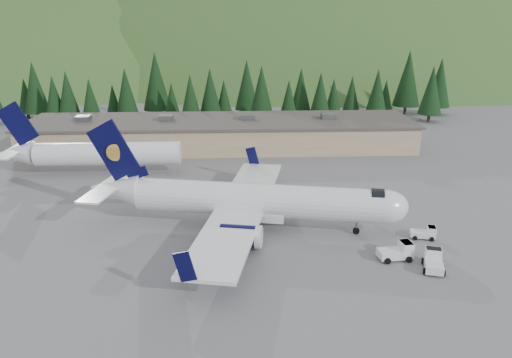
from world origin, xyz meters
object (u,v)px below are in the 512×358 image
(baggage_tug_b, at_px, (425,233))
(terminal_building, at_px, (221,133))
(baggage_tug_a, at_px, (398,252))
(second_airliner, at_px, (89,153))
(ramp_worker, at_px, (375,217))
(baggage_tug_c, at_px, (433,261))
(airliner, at_px, (249,201))

(baggage_tug_b, xyz_separation_m, terminal_building, (-23.26, 41.74, 1.99))
(baggage_tug_a, relative_size, terminal_building, 0.05)
(baggage_tug_b, distance_m, terminal_building, 47.82)
(second_airliner, distance_m, baggage_tug_a, 49.21)
(ramp_worker, bearing_deg, terminal_building, -97.26)
(baggage_tug_a, distance_m, baggage_tug_c, 3.52)
(airliner, xyz_separation_m, baggage_tug_b, (19.31, -3.96, -2.64))
(airliner, distance_m, baggage_tug_c, 20.74)
(baggage_tug_c, bearing_deg, terminal_building, 40.63)
(airliner, distance_m, terminal_building, 37.99)
(airliner, height_order, baggage_tug_a, airliner)
(second_airliner, relative_size, baggage_tug_b, 9.57)
(second_airliner, distance_m, terminal_building, 25.55)
(terminal_building, distance_m, ramp_worker, 42.05)
(baggage_tug_a, xyz_separation_m, ramp_worker, (0.08, 8.84, 0.11))
(airliner, relative_size, baggage_tug_a, 10.39)
(ramp_worker, bearing_deg, baggage_tug_b, 103.54)
(baggage_tug_b, bearing_deg, baggage_tug_c, -92.14)
(airliner, distance_m, baggage_tug_b, 19.89)
(second_airliner, bearing_deg, terminal_building, 38.78)
(second_airliner, bearing_deg, baggage_tug_a, -38.26)
(second_airliner, xyz_separation_m, terminal_building, (19.91, 16.00, -0.70))
(airliner, distance_m, ramp_worker, 15.00)
(airliner, bearing_deg, ramp_worker, 12.43)
(airliner, bearing_deg, terminal_building, 107.67)
(airliner, relative_size, baggage_tug_c, 10.17)
(airliner, height_order, baggage_tug_c, airliner)
(baggage_tug_b, bearing_deg, baggage_tug_a, -121.88)
(second_airliner, distance_m, ramp_worker, 44.36)
(airliner, bearing_deg, second_airliner, 149.32)
(baggage_tug_c, xyz_separation_m, ramp_worker, (-2.73, 10.96, 0.13))
(baggage_tug_b, bearing_deg, airliner, -179.19)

